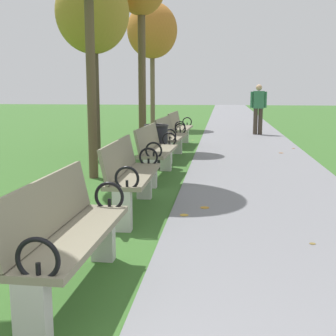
# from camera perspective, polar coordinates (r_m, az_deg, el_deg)

# --- Properties ---
(paved_walkway) EXTENTS (2.60, 44.00, 0.02)m
(paved_walkway) POSITION_cam_1_polar(r_m,az_deg,el_deg) (18.93, 8.85, 5.30)
(paved_walkway) COLOR slate
(paved_walkway) RESTS_ON ground
(park_bench_2) EXTENTS (0.51, 1.61, 0.90)m
(park_bench_2) POSITION_cam_1_polar(r_m,az_deg,el_deg) (3.45, -12.52, -8.09)
(park_bench_2) COLOR gray
(park_bench_2) RESTS_ON ground
(park_bench_3) EXTENTS (0.48, 1.60, 0.90)m
(park_bench_3) POSITION_cam_1_polar(r_m,az_deg,el_deg) (5.64, -4.75, -0.82)
(park_bench_3) COLOR gray
(park_bench_3) RESTS_ON ground
(park_bench_4) EXTENTS (0.54, 1.62, 0.90)m
(park_bench_4) POSITION_cam_1_polar(r_m,az_deg,el_deg) (7.77, -1.55, 2.21)
(park_bench_4) COLOR gray
(park_bench_4) RESTS_ON ground
(park_bench_5) EXTENTS (0.55, 1.62, 0.90)m
(park_bench_5) POSITION_cam_1_polar(r_m,az_deg,el_deg) (9.96, 0.29, 3.96)
(park_bench_5) COLOR gray
(park_bench_5) RESTS_ON ground
(park_bench_6) EXTENTS (0.54, 1.62, 0.90)m
(park_bench_6) POSITION_cam_1_polar(r_m,az_deg,el_deg) (12.12, 1.45, 5.04)
(park_bench_6) COLOR gray
(park_bench_6) RESTS_ON ground
(tree_3) EXTENTS (1.65, 1.65, 4.11)m
(tree_3) POSITION_cam_1_polar(r_m,az_deg,el_deg) (10.92, -9.44, 18.41)
(tree_3) COLOR #4C3D2D
(tree_3) RESTS_ON ground
(tree_5) EXTENTS (1.84, 1.84, 4.63)m
(tree_5) POSITION_cam_1_polar(r_m,az_deg,el_deg) (17.45, -1.99, 16.77)
(tree_5) COLOR brown
(tree_5) RESTS_ON ground
(pedestrian_walking) EXTENTS (0.53, 0.24, 1.62)m
(pedestrian_walking) POSITION_cam_1_polar(r_m,az_deg,el_deg) (15.24, 11.25, 7.55)
(pedestrian_walking) COLOR #3D3328
(pedestrian_walking) RESTS_ON paved_walkway
(trash_bin) EXTENTS (0.48, 0.48, 0.84)m
(trash_bin) POSITION_cam_1_polar(r_m,az_deg,el_deg) (8.87, -1.47, 2.80)
(trash_bin) COLOR black
(trash_bin) RESTS_ON ground
(scattered_leaves) EXTENTS (4.77, 16.10, 0.02)m
(scattered_leaves) POSITION_cam_1_polar(r_m,az_deg,el_deg) (6.34, -0.37, -3.93)
(scattered_leaves) COLOR brown
(scattered_leaves) RESTS_ON ground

